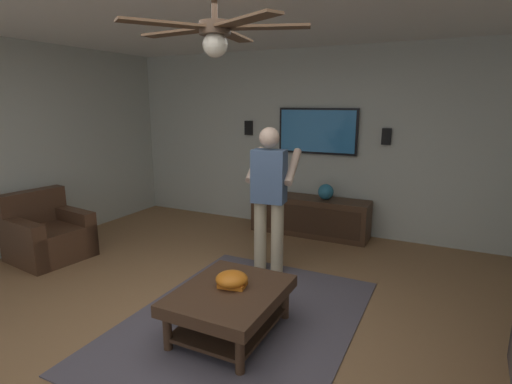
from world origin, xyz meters
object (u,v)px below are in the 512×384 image
object	(u,v)px
tv	(317,131)
remote_black	(233,279)
coffee_table	(230,301)
ceiling_fan	(216,33)
person_standing	(269,192)
remote_white	(227,284)
media_console	(309,216)
bowl	(232,279)
book	(233,284)
armchair	(48,236)
vase_round	(326,192)
wall_speaker_left	(386,137)
wall_speaker_right	(249,128)

from	to	relation	value
tv	remote_black	xyz separation A→B (m)	(-2.84, -0.20, -1.08)
coffee_table	ceiling_fan	world-z (taller)	ceiling_fan
person_standing	remote_white	xyz separation A→B (m)	(-1.26, -0.18, -0.52)
media_console	coffee_table	bearing A→B (deg)	5.33
media_console	remote_white	distance (m)	2.73
bowl	book	xyz separation A→B (m)	(-0.01, -0.01, -0.04)
armchair	person_standing	xyz separation A→B (m)	(0.84, -2.63, 0.65)
armchair	remote_white	world-z (taller)	armchair
armchair	coffee_table	world-z (taller)	armchair
vase_round	ceiling_fan	distance (m)	3.49
coffee_table	remote_white	world-z (taller)	remote_white
person_standing	media_console	bearing A→B (deg)	-6.47
person_standing	wall_speaker_left	xyz separation A→B (m)	(1.71, -0.94, 0.51)
bowl	coffee_table	bearing A→B (deg)	-164.14
coffee_table	vase_round	bearing A→B (deg)	0.57
media_console	remote_black	size ratio (longest dim) A/B	11.33
wall_speaker_left	bowl	bearing A→B (deg)	166.23
tv	book	size ratio (longest dim) A/B	5.31
coffee_table	tv	xyz separation A→B (m)	(3.00, 0.26, 1.19)
media_console	vase_round	bearing A→B (deg)	89.78
coffee_table	person_standing	world-z (taller)	person_standing
armchair	media_console	bearing A→B (deg)	48.57
armchair	book	bearing A→B (deg)	-0.79
bowl	ceiling_fan	world-z (taller)	ceiling_fan
ceiling_fan	person_standing	bearing A→B (deg)	12.15
person_standing	wall_speaker_right	size ratio (longest dim) A/B	7.45
tv	armchair	bearing A→B (deg)	-45.74
media_console	person_standing	world-z (taller)	person_standing
person_standing	tv	bearing A→B (deg)	-6.57
armchair	tv	size ratio (longest dim) A/B	0.77
remote_black	person_standing	bearing A→B (deg)	-166.49
wall_speaker_left	coffee_table	bearing A→B (deg)	166.83
tv	ceiling_fan	bearing A→B (deg)	6.27
book	tv	bearing A→B (deg)	84.11
tv	book	bearing A→B (deg)	4.85
book	wall_speaker_left	bearing A→B (deg)	65.71
wall_speaker_right	ceiling_fan	size ratio (longest dim) A/B	0.19
remote_white	wall_speaker_left	world-z (taller)	wall_speaker_left
book	bowl	bearing A→B (deg)	143.01
armchair	vase_round	size ratio (longest dim) A/B	4.11
book	media_console	bearing A→B (deg)	84.54
coffee_table	tv	size ratio (longest dim) A/B	0.86
person_standing	wall_speaker_right	xyz separation A→B (m)	(1.71, 1.14, 0.57)
media_console	wall_speaker_left	world-z (taller)	wall_speaker_left
media_console	book	distance (m)	2.72
bowl	ceiling_fan	distance (m)	1.91
remote_white	vase_round	world-z (taller)	vase_round
remote_black	vase_round	world-z (taller)	vase_round
coffee_table	book	distance (m)	0.14
wall_speaker_left	wall_speaker_right	bearing A→B (deg)	90.00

